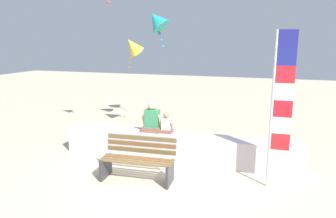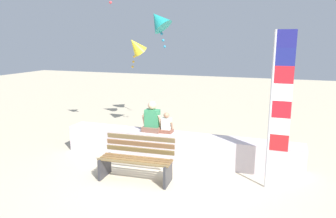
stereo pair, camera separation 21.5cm
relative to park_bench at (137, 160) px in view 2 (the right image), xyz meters
The scene contains 8 objects.
ground_plane 0.62m from the park_bench, ahead, with size 40.00×40.00×0.00m, color #C3B597.
seawall_ledge 1.39m from the park_bench, 70.29° to the left, with size 5.78×0.57×0.66m, color #C2B4BA.
park_bench is the anchor object (origin of this frame).
person_adult 1.45m from the park_bench, 98.07° to the left, with size 0.50×0.37×0.76m.
person_child 1.42m from the park_bench, 82.28° to the left, with size 0.33×0.24×0.50m.
flag_banner 3.07m from the park_bench, 10.38° to the left, with size 0.39×0.05×3.06m.
kite_teal 4.12m from the park_bench, 101.65° to the left, with size 0.79×0.75×1.13m.
kite_yellow 5.09m from the park_bench, 114.88° to the left, with size 0.85×0.85×1.12m.
Camera 2 is at (2.27, -5.76, 2.86)m, focal length 34.16 mm.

